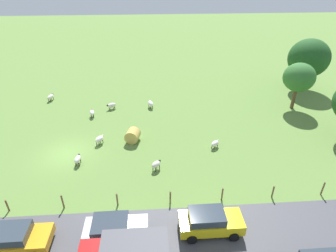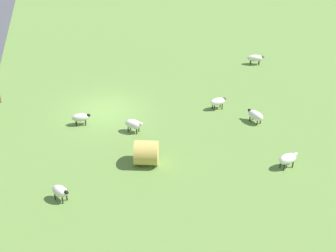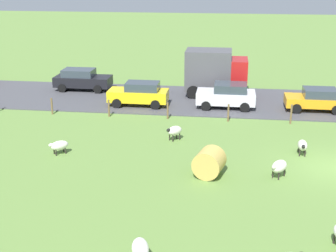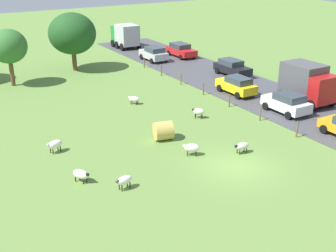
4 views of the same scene
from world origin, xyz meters
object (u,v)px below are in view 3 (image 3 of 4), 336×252
car_2 (82,79)px  car_3 (227,95)px  car_4 (139,93)px  hay_bale_0 (209,162)px  car_6 (316,99)px  sheep_2 (59,146)px  sheep_1 (302,145)px  sheep_5 (174,131)px  truck_1 (215,71)px  sheep_0 (140,249)px  sheep_6 (279,166)px

car_2 → car_3: bearing=-106.8°
car_3 → car_4: bearing=92.8°
hay_bale_0 → car_6: car_6 is taller
sheep_2 → sheep_1: bearing=-82.7°
car_4 → car_6: car_4 is taller
hay_bale_0 → car_4: size_ratio=0.32×
sheep_1 → sheep_2: sheep_1 is taller
sheep_5 → truck_1: size_ratio=0.22×
sheep_1 → hay_bale_0: size_ratio=0.87×
car_3 → car_6: 5.99m
sheep_2 → car_2: size_ratio=0.24×
car_3 → sheep_2: bearing=138.8°
sheep_5 → sheep_0: bearing=-178.6°
hay_bale_0 → car_6: (11.48, -6.63, 0.18)m
sheep_1 → car_3: (8.11, 4.04, 0.42)m
sheep_5 → car_4: bearing=26.5°
sheep_2 → car_3: car_3 is taller
sheep_2 → car_4: car_4 is taller
car_2 → car_4: bearing=-125.2°
truck_1 → car_4: 6.29m
car_3 → car_4: (-0.29, 6.07, -0.02)m
car_3 → car_4: 6.07m
car_3 → car_4: car_3 is taller
sheep_0 → truck_1: (21.91, -1.55, 1.30)m
sheep_1 → sheep_6: 3.37m
sheep_5 → car_2: size_ratio=0.23×
sheep_6 → car_6: car_6 is taller
sheep_0 → truck_1: truck_1 is taller
truck_1 → car_2: (0.19, 10.41, -0.95)m
sheep_0 → car_4: (18.38, 3.56, 0.34)m
sheep_2 → sheep_6: 11.18m
sheep_6 → truck_1: (14.39, 3.54, 1.32)m
sheep_0 → car_3: car_3 is taller
sheep_0 → sheep_2: size_ratio=1.19×
sheep_0 → sheep_5: (11.83, 0.30, -0.01)m
sheep_0 → car_4: size_ratio=0.30×
sheep_1 → hay_bale_0: bearing=125.1°
truck_1 → hay_bale_0: bearing=-178.7°
car_3 → car_2: bearing=73.2°
sheep_2 → sheep_6: bearing=-97.3°
hay_bale_0 → sheep_5: bearing=25.5°
car_6 → car_4: bearing=91.8°
truck_1 → car_4: bearing=124.7°
sheep_0 → sheep_6: bearing=-34.1°
hay_bale_0 → car_2: (14.83, 10.73, 0.25)m
sheep_0 → car_2: 23.81m
sheep_0 → truck_1: bearing=-4.1°
sheep_5 → car_3: bearing=-22.3°
car_6 → sheep_1: bearing=166.6°
hay_bale_0 → car_4: bearing=26.1°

